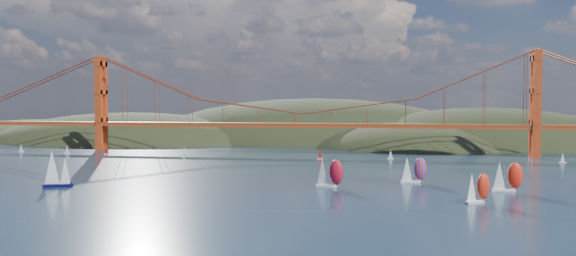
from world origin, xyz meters
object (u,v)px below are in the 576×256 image
(racer_0, at_px, (329,172))
(racer_1, at_px, (477,187))
(racer_2, at_px, (507,176))
(sloop_navy, at_px, (56,169))
(racer_rwb, at_px, (413,169))

(racer_0, distance_m, racer_1, 49.02)
(racer_2, bearing_deg, sloop_navy, -174.38)
(racer_1, distance_m, racer_2, 25.61)
(sloop_navy, xyz_separation_m, racer_2, (146.04, 16.24, -1.04))
(racer_rwb, bearing_deg, racer_0, -157.16)
(racer_0, height_order, racer_2, racer_0)
(racer_2, xyz_separation_m, racer_rwb, (-28.28, 14.65, -0.20))
(racer_0, bearing_deg, racer_1, -12.58)
(sloop_navy, distance_m, racer_1, 133.91)
(sloop_navy, bearing_deg, racer_2, -10.88)
(racer_1, bearing_deg, racer_rwb, 78.55)
(racer_0, bearing_deg, racer_rwb, 42.55)
(sloop_navy, height_order, racer_rwb, sloop_navy)
(racer_1, height_order, racer_2, racer_2)
(racer_1, xyz_separation_m, racer_2, (12.28, 22.47, 0.53))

